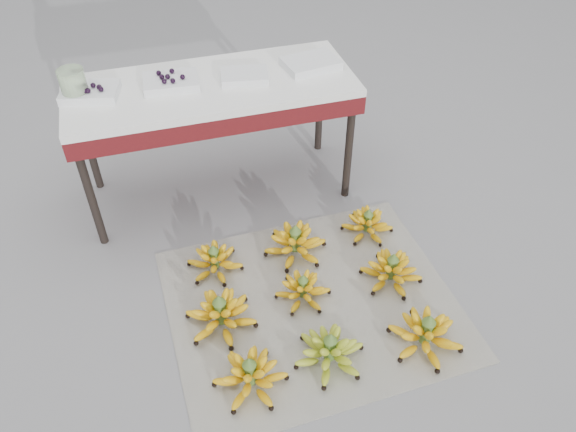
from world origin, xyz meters
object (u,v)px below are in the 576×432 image
object	(u,v)px
bunch_back_center	(295,243)
bunch_back_right	(367,224)
tray_left	(171,82)
tray_right	(245,76)
bunch_back_left	(215,261)
bunch_front_center	(330,351)
tray_far_right	(311,63)
bunch_front_right	(426,334)
vendor_table	(212,97)
glass_jar	(73,85)
bunch_mid_center	(303,290)
bunch_front_left	(250,376)
tray_far_left	(90,92)
bunch_mid_left	(221,314)
bunch_mid_right	(391,271)
newspaper_mat	(312,304)

from	to	relation	value
bunch_back_center	bunch_back_right	distance (m)	0.39
tray_left	tray_right	size ratio (longest dim) A/B	1.09
bunch_back_left	bunch_front_center	bearing A→B (deg)	-75.82
bunch_back_center	tray_far_right	distance (m)	0.89
bunch_front_right	vendor_table	size ratio (longest dim) A/B	0.22
tray_far_right	glass_jar	world-z (taller)	glass_jar
bunch_mid_center	bunch_front_left	bearing A→B (deg)	-155.93
tray_far_left	bunch_front_center	bearing A→B (deg)	-58.88
bunch_mid_left	bunch_mid_right	distance (m)	0.80
newspaper_mat	tray_far_left	world-z (taller)	tray_far_left
bunch_back_center	bunch_back_right	bearing A→B (deg)	25.38
bunch_front_right	glass_jar	xyz separation A→B (m)	(-1.21, 1.26, 0.66)
bunch_mid_center	tray_left	size ratio (longest dim) A/B	1.20
bunch_front_left	bunch_back_right	distance (m)	1.02
tray_left	bunch_mid_center	bearing A→B (deg)	-66.69
vendor_table	tray_far_left	world-z (taller)	tray_far_left
bunch_mid_left	tray_left	world-z (taller)	tray_left
bunch_mid_right	bunch_front_right	bearing A→B (deg)	-106.06
newspaper_mat	tray_far_left	xyz separation A→B (m)	(-0.78, 0.94, 0.68)
tray_far_left	tray_far_right	world-z (taller)	tray_far_left
newspaper_mat	vendor_table	bearing A→B (deg)	104.15
newspaper_mat	bunch_back_left	bearing A→B (deg)	138.75
bunch_front_right	bunch_mid_center	size ratio (longest dim) A/B	0.95
bunch_back_right	bunch_mid_left	bearing A→B (deg)	-166.43
bunch_front_right	bunch_mid_center	world-z (taller)	bunch_front_right
bunch_mid_center	tray_left	distance (m)	1.14
bunch_front_right	bunch_front_left	bearing A→B (deg)	178.01
bunch_front_center	bunch_mid_right	size ratio (longest dim) A/B	1.10
bunch_back_right	newspaper_mat	bearing A→B (deg)	-148.63
tray_left	glass_jar	bearing A→B (deg)	179.96
bunch_front_right	tray_left	bearing A→B (deg)	121.61
tray_right	glass_jar	world-z (taller)	glass_jar
bunch_front_right	tray_far_left	distance (m)	1.83
tray_left	tray_far_right	xyz separation A→B (m)	(0.69, -0.01, -0.00)
bunch_back_center	tray_far_right	xyz separation A→B (m)	(0.26, 0.59, 0.61)
vendor_table	glass_jar	bearing A→B (deg)	177.85
bunch_front_left	bunch_front_center	bearing A→B (deg)	21.94
tray_far_left	newspaper_mat	bearing A→B (deg)	-50.45
bunch_back_right	glass_jar	size ratio (longest dim) A/B	2.00
vendor_table	tray_right	size ratio (longest dim) A/B	5.60
bunch_mid_center	bunch_back_center	world-z (taller)	bunch_back_center
tray_far_left	bunch_mid_left	bearing A→B (deg)	-68.60
glass_jar	newspaper_mat	bearing A→B (deg)	-47.96
tray_left	bunch_back_left	bearing A→B (deg)	-86.58
bunch_back_right	vendor_table	xyz separation A→B (m)	(-0.64, 0.54, 0.53)
tray_far_left	tray_right	world-z (taller)	tray_far_left
tray_far_left	tray_right	size ratio (longest dim) A/B	1.17
tray_left	glass_jar	xyz separation A→B (m)	(-0.43, 0.00, 0.05)
bunch_mid_left	bunch_mid_right	world-z (taller)	bunch_mid_left
newspaper_mat	bunch_front_left	xyz separation A→B (m)	(-0.36, -0.31, 0.06)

